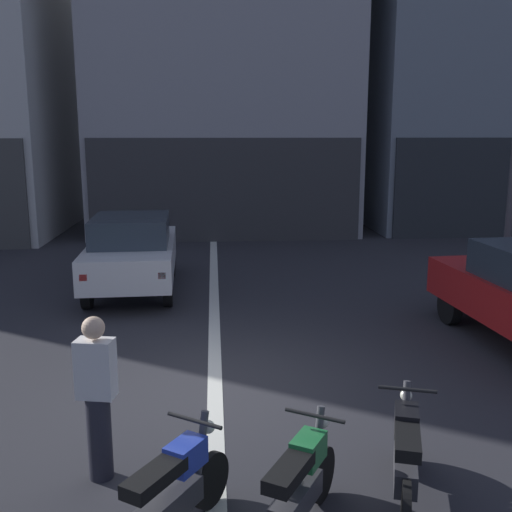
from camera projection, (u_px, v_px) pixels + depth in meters
ground_plane at (215, 389)px, 8.00m from camera, size 120.00×120.00×0.00m
lane_centre_line at (214, 280)px, 13.86m from camera, size 0.20×18.00×0.01m
building_far_right at (482, 3)px, 21.65m from camera, size 8.53×7.72×15.97m
car_white_crossing_near at (132, 251)px, 12.78m from camera, size 1.93×4.17×1.64m
motorcycle_blue_row_leftmost at (173, 492)px, 4.94m from camera, size 0.98×1.43×0.98m
motorcycle_green_row_left_mid at (299, 487)px, 5.02m from camera, size 0.91×1.47×0.98m
motorcycle_black_row_centre at (406, 454)px, 5.53m from camera, size 0.64×1.62×0.98m
person_by_motorcycles at (97, 397)px, 5.80m from camera, size 0.39×0.28×1.67m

